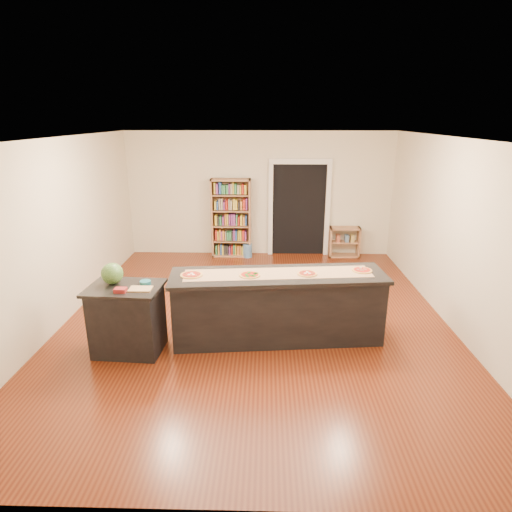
{
  "coord_description": "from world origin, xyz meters",
  "views": [
    {
      "loc": [
        0.16,
        -6.19,
        3.08
      ],
      "look_at": [
        0.0,
        0.2,
        1.0
      ],
      "focal_mm": 30.0,
      "sensor_mm": 36.0,
      "label": 1
    }
  ],
  "objects_px": {
    "kitchen_island": "(278,306)",
    "waste_bin": "(248,250)",
    "side_counter": "(128,319)",
    "bookshelf": "(231,218)",
    "low_shelf": "(344,242)",
    "watermelon": "(112,274)"
  },
  "relations": [
    {
      "from": "bookshelf",
      "to": "side_counter",
      "type": "bearing_deg",
      "value": -103.98
    },
    {
      "from": "kitchen_island",
      "to": "low_shelf",
      "type": "bearing_deg",
      "value": 61.91
    },
    {
      "from": "bookshelf",
      "to": "low_shelf",
      "type": "distance_m",
      "value": 2.65
    },
    {
      "from": "side_counter",
      "to": "watermelon",
      "type": "relative_size",
      "value": 3.33
    },
    {
      "from": "kitchen_island",
      "to": "side_counter",
      "type": "xyz_separation_m",
      "value": [
        -2.04,
        -0.41,
        -0.02
      ]
    },
    {
      "from": "kitchen_island",
      "to": "watermelon",
      "type": "distance_m",
      "value": 2.32
    },
    {
      "from": "bookshelf",
      "to": "watermelon",
      "type": "bearing_deg",
      "value": -106.57
    },
    {
      "from": "waste_bin",
      "to": "watermelon",
      "type": "bearing_deg",
      "value": -111.56
    },
    {
      "from": "kitchen_island",
      "to": "watermelon",
      "type": "bearing_deg",
      "value": -177.45
    },
    {
      "from": "kitchen_island",
      "to": "waste_bin",
      "type": "distance_m",
      "value": 3.85
    },
    {
      "from": "bookshelf",
      "to": "kitchen_island",
      "type": "bearing_deg",
      "value": -75.92
    },
    {
      "from": "side_counter",
      "to": "waste_bin",
      "type": "xyz_separation_m",
      "value": [
        1.44,
        4.19,
        -0.33
      ]
    },
    {
      "from": "bookshelf",
      "to": "low_shelf",
      "type": "relative_size",
      "value": 2.58
    },
    {
      "from": "kitchen_island",
      "to": "side_counter",
      "type": "height_order",
      "value": "kitchen_island"
    },
    {
      "from": "low_shelf",
      "to": "watermelon",
      "type": "xyz_separation_m",
      "value": [
        -3.84,
        -4.2,
        0.75
      ]
    },
    {
      "from": "kitchen_island",
      "to": "watermelon",
      "type": "height_order",
      "value": "watermelon"
    },
    {
      "from": "kitchen_island",
      "to": "side_counter",
      "type": "distance_m",
      "value": 2.08
    },
    {
      "from": "bookshelf",
      "to": "watermelon",
      "type": "relative_size",
      "value": 6.16
    },
    {
      "from": "kitchen_island",
      "to": "side_counter",
      "type": "relative_size",
      "value": 3.13
    },
    {
      "from": "low_shelf",
      "to": "watermelon",
      "type": "bearing_deg",
      "value": -132.44
    },
    {
      "from": "kitchen_island",
      "to": "bookshelf",
      "type": "bearing_deg",
      "value": 98.62
    },
    {
      "from": "waste_bin",
      "to": "kitchen_island",
      "type": "bearing_deg",
      "value": -80.96
    }
  ]
}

